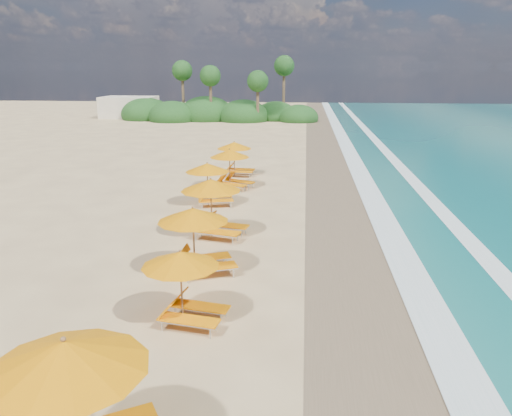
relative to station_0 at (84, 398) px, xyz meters
name	(u,v)px	position (x,y,z in m)	size (l,w,h in m)	color
ground	(256,236)	(1.57, 12.65, -1.49)	(160.00, 160.00, 0.00)	#D8B67F
wet_sand	(355,239)	(5.57, 12.65, -1.49)	(4.00, 160.00, 0.01)	#7E674B
surf_foam	(424,241)	(8.27, 12.65, -1.47)	(4.00, 160.00, 0.01)	white
station_0	(84,398)	(0.00, 0.00, 0.00)	(3.60, 3.60, 2.66)	olive
station_1	(187,283)	(0.45, 5.29, -0.32)	(2.50, 2.39, 2.09)	olive
station_2	(199,236)	(0.08, 8.66, -0.17)	(3.06, 3.02, 2.35)	olive
station_3	(216,204)	(-0.04, 12.44, -0.12)	(3.02, 2.92, 2.45)	olive
station_4	(211,181)	(-1.10, 17.18, -0.26)	(2.70, 2.60, 2.20)	olive
station_5	(232,166)	(-0.57, 20.87, -0.22)	(2.99, 2.98, 2.28)	olive
station_6	(237,156)	(-0.78, 24.35, -0.26)	(2.48, 2.32, 2.20)	olive
treeline	(214,112)	(-8.36, 58.16, -0.50)	(25.80, 8.80, 9.74)	#163D14
beach_building	(129,107)	(-20.43, 60.65, -0.09)	(7.00, 5.00, 2.80)	beige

